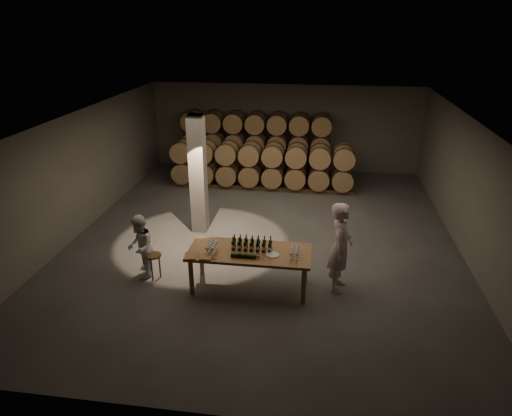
# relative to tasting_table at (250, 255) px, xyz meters

# --- Properties ---
(room) EXTENTS (12.00, 12.00, 12.00)m
(room) POSITION_rel_tasting_table_xyz_m (-1.80, 2.70, 0.80)
(room) COLOR #4B4846
(room) RESTS_ON ground
(tasting_table) EXTENTS (2.60, 1.10, 0.90)m
(tasting_table) POSITION_rel_tasting_table_xyz_m (0.00, 0.00, 0.00)
(tasting_table) COLOR brown
(tasting_table) RESTS_ON ground
(barrel_stack_back) EXTENTS (5.48, 0.95, 2.31)m
(barrel_stack_back) POSITION_rel_tasting_table_xyz_m (-0.96, 7.70, 0.40)
(barrel_stack_back) COLOR #52321C
(barrel_stack_back) RESTS_ON ground
(barrel_stack_front) EXTENTS (6.26, 0.95, 1.57)m
(barrel_stack_front) POSITION_rel_tasting_table_xyz_m (-0.57, 6.30, 0.03)
(barrel_stack_front) COLOR #52321C
(barrel_stack_front) RESTS_ON ground
(bottle_cluster) EXTENTS (0.86, 0.23, 0.30)m
(bottle_cluster) POSITION_rel_tasting_table_xyz_m (0.04, 0.08, 0.21)
(bottle_cluster) COLOR black
(bottle_cluster) RESTS_ON tasting_table
(lying_bottles) EXTENTS (0.62, 0.08, 0.08)m
(lying_bottles) POSITION_rel_tasting_table_xyz_m (-0.07, -0.30, 0.14)
(lying_bottles) COLOR black
(lying_bottles) RESTS_ON tasting_table
(glass_cluster_left) EXTENTS (0.20, 0.42, 0.18)m
(glass_cluster_left) POSITION_rel_tasting_table_xyz_m (-0.80, -0.09, 0.23)
(glass_cluster_left) COLOR silver
(glass_cluster_left) RESTS_ON tasting_table
(glass_cluster_right) EXTENTS (0.19, 0.41, 0.16)m
(glass_cluster_right) POSITION_rel_tasting_table_xyz_m (0.95, -0.04, 0.22)
(glass_cluster_right) COLOR silver
(glass_cluster_right) RESTS_ON tasting_table
(plate) EXTENTS (0.27, 0.27, 0.02)m
(plate) POSITION_rel_tasting_table_xyz_m (0.50, -0.10, 0.11)
(plate) COLOR silver
(plate) RESTS_ON tasting_table
(notebook_near) EXTENTS (0.25, 0.21, 0.03)m
(notebook_near) POSITION_rel_tasting_table_xyz_m (-0.85, -0.44, 0.12)
(notebook_near) COLOR olive
(notebook_near) RESTS_ON tasting_table
(notebook_corner) EXTENTS (0.29, 0.34, 0.03)m
(notebook_corner) POSITION_rel_tasting_table_xyz_m (-1.18, -0.41, 0.12)
(notebook_corner) COLOR olive
(notebook_corner) RESTS_ON tasting_table
(pen) EXTENTS (0.14, 0.05, 0.01)m
(pen) POSITION_rel_tasting_table_xyz_m (-0.68, -0.44, 0.11)
(pen) COLOR black
(pen) RESTS_ON tasting_table
(stool) EXTENTS (0.36, 0.36, 0.60)m
(stool) POSITION_rel_tasting_table_xyz_m (-2.19, 0.09, -0.31)
(stool) COLOR #52321C
(stool) RESTS_ON ground
(person_man) EXTENTS (0.60, 0.80, 2.00)m
(person_man) POSITION_rel_tasting_table_xyz_m (1.90, 0.26, 0.21)
(person_man) COLOR beige
(person_man) RESTS_ON ground
(person_woman) EXTENTS (0.74, 0.85, 1.49)m
(person_woman) POSITION_rel_tasting_table_xyz_m (-2.50, 0.13, -0.05)
(person_woman) COLOR white
(person_woman) RESTS_ON ground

